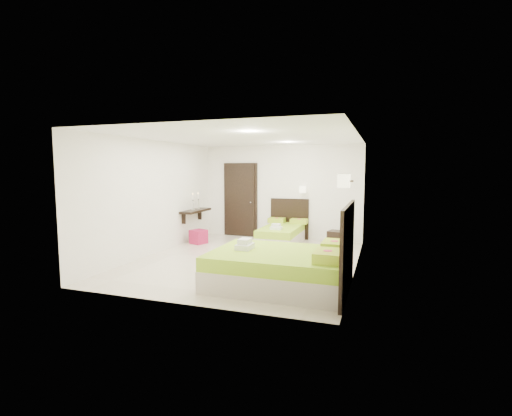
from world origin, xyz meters
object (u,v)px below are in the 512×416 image
(bed_single, at_px, (282,233))
(nightstand, at_px, (337,238))
(bed_double, at_px, (285,267))
(ottoman, at_px, (199,237))

(bed_single, relative_size, nightstand, 4.20)
(bed_double, relative_size, nightstand, 5.23)
(bed_single, xyz_separation_m, bed_double, (0.95, -3.42, 0.05))
(nightstand, bearing_deg, bed_double, -84.94)
(ottoman, bearing_deg, bed_double, -42.10)
(bed_double, bearing_deg, nightstand, 83.09)
(bed_single, distance_m, ottoman, 2.20)
(bed_double, xyz_separation_m, ottoman, (-3.04, 2.75, -0.15))
(bed_double, bearing_deg, ottoman, 137.90)
(bed_double, height_order, ottoman, bed_double)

